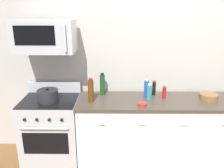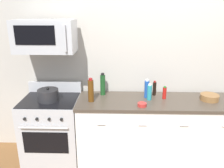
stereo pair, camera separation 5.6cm
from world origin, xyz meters
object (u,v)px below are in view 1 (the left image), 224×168
object	(u,v)px
bottle_wine_green	(102,85)
bottle_hot_sauce_red	(164,92)
microwave	(45,36)
bowl_red_small	(142,104)
bottle_soda_blue	(146,89)
stockpot	(48,95)
range_oven	(52,129)
bowl_wooden_salad	(209,96)
bottle_dish_soap	(149,92)
bottle_wine_amber	(91,91)
bottle_soy_sauce_dark	(154,88)

from	to	relation	value
bottle_wine_green	bottle_hot_sauce_red	xyz separation A→B (m)	(0.84, -0.13, -0.07)
microwave	bowl_red_small	distance (m)	1.48
microwave	bottle_soda_blue	size ratio (longest dim) A/B	2.87
stockpot	bottle_hot_sauce_red	bearing A→B (deg)	4.28
bottle_hot_sauce_red	bowl_red_small	distance (m)	0.42
range_oven	bottle_wine_green	bearing A→B (deg)	14.97
range_oven	microwave	size ratio (longest dim) A/B	1.44
range_oven	bottle_hot_sauce_red	size ratio (longest dim) A/B	6.19
bowl_red_small	stockpot	size ratio (longest dim) A/B	0.42
microwave	bottle_soda_blue	bearing A→B (deg)	2.26
bowl_wooden_salad	stockpot	xyz separation A→B (m)	(-2.13, -0.08, 0.04)
microwave	bottle_wine_green	xyz separation A→B (m)	(0.70, 0.14, -0.68)
bottle_dish_soap	stockpot	world-z (taller)	bottle_dish_soap
microwave	stockpot	bearing A→B (deg)	-90.13
bottle_wine_amber	bowl_wooden_salad	distance (m)	1.57
bottle_wine_green	bottle_dish_soap	bearing A→B (deg)	-15.49
bowl_wooden_salad	bottle_wine_green	bearing A→B (deg)	173.61
bottle_wine_green	bottle_hot_sauce_red	bearing A→B (deg)	-8.56
bottle_hot_sauce_red	bottle_soy_sauce_dark	xyz separation A→B (m)	(-0.12, 0.13, 0.02)
microwave	bowl_wooden_salad	bearing A→B (deg)	-0.45
range_oven	bottle_wine_green	xyz separation A→B (m)	(0.70, 0.19, 0.60)
bottle_dish_soap	bottle_wine_amber	bearing A→B (deg)	-174.36
microwave	stockpot	distance (m)	0.76
bottle_dish_soap	bottle_wine_green	size ratio (longest dim) A/B	0.71
bottle_dish_soap	bowl_wooden_salad	world-z (taller)	bottle_dish_soap
stockpot	bottle_soda_blue	bearing A→B (deg)	6.54
bottle_wine_amber	bottle_wine_green	bearing A→B (deg)	61.20
range_oven	bottle_soda_blue	world-z (taller)	bottle_soda_blue
bowl_red_small	bowl_wooden_salad	size ratio (longest dim) A/B	0.48
bottle_hot_sauce_red	bowl_wooden_salad	xyz separation A→B (m)	(0.59, -0.03, -0.04)
microwave	bowl_wooden_salad	size ratio (longest dim) A/B	3.12
range_oven	bottle_soda_blue	size ratio (longest dim) A/B	4.12
range_oven	bottle_dish_soap	size ratio (longest dim) A/B	4.81
microwave	bottle_soy_sauce_dark	bearing A→B (deg)	5.82
bottle_wine_amber	bottle_soy_sauce_dark	world-z (taller)	bottle_wine_amber
microwave	bottle_dish_soap	size ratio (longest dim) A/B	3.35
bowl_red_small	bottle_wine_amber	bearing A→B (deg)	167.83
bottle_dish_soap	bowl_red_small	distance (m)	0.26
bottle_wine_green	bottle_hot_sauce_red	world-z (taller)	bottle_wine_green
microwave	bottle_hot_sauce_red	distance (m)	1.71
bottle_wine_amber	stockpot	size ratio (longest dim) A/B	1.17
bottle_wine_amber	bowl_red_small	world-z (taller)	bottle_wine_amber
bottle_wine_amber	microwave	bearing A→B (deg)	169.28
bottle_soy_sauce_dark	stockpot	distance (m)	1.44
bottle_soy_sauce_dark	bottle_hot_sauce_red	bearing A→B (deg)	-47.55
range_oven	bowl_wooden_salad	world-z (taller)	range_oven
bottle_soda_blue	bowl_red_small	world-z (taller)	bottle_soda_blue
bottle_wine_green	bottle_wine_amber	distance (m)	0.29
microwave	bottle_hot_sauce_red	bearing A→B (deg)	0.64
microwave	bottle_hot_sauce_red	size ratio (longest dim) A/B	4.31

